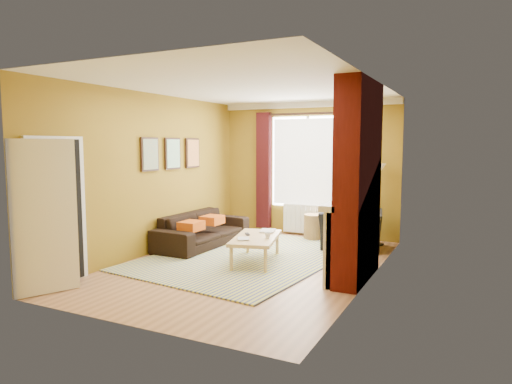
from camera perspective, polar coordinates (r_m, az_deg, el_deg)
ground at (r=7.38m, az=-0.87°, el=-9.10°), size 5.50×5.50×0.00m
room_walls at (r=7.14m, az=4.70°, el=1.66°), size 3.82×5.54×2.83m
striped_rug at (r=7.87m, az=-1.10°, el=-8.06°), size 3.24×4.19×0.02m
sofa at (r=8.72m, az=-6.67°, el=-4.67°), size 0.90×2.17×0.63m
armchair at (r=8.57m, az=11.78°, el=-4.65°), size 1.26×1.15×0.71m
coffee_table at (r=7.42m, az=-0.02°, el=-5.91°), size 0.97×1.44×0.44m
wicker_stool at (r=9.32m, az=7.25°, el=-4.35°), size 0.50×0.50×0.51m
floor_lamp at (r=8.94m, az=15.18°, el=1.33°), size 0.30×0.30×1.56m
book_a at (r=7.17m, az=-2.32°, el=-5.87°), size 0.28×0.30×0.02m
book_b at (r=7.83m, az=0.59°, el=-4.84°), size 0.32×0.39×0.03m
mug at (r=7.26m, az=1.48°, el=-5.43°), size 0.14×0.14×0.09m
tv_remote at (r=7.53m, az=-1.08°, el=-5.28°), size 0.15×0.17×0.02m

